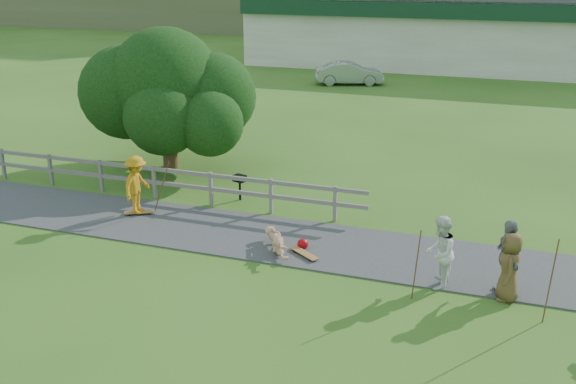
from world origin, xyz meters
name	(u,v)px	position (x,y,z in m)	size (l,w,h in m)	color
ground	(227,258)	(0.00, 0.00, 0.00)	(260.00, 260.00, 0.00)	#325D1A
path	(249,235)	(0.00, 1.50, 0.02)	(34.00, 3.00, 0.04)	#333336
fence	(137,175)	(-4.62, 3.30, 0.72)	(15.05, 0.10, 1.10)	#605B55
strip_mall	(478,30)	(4.00, 34.94, 2.58)	(32.50, 10.75, 5.10)	beige
skater_rider	(137,188)	(-3.71, 1.84, 0.88)	(1.14, 0.65, 1.76)	#BE8011
skater_fallen	(277,241)	(1.09, 0.81, 0.29)	(1.60, 0.38, 0.58)	tan
spectator_a	(440,253)	(5.33, 0.20, 0.88)	(0.86, 0.67, 1.77)	silver
spectator_b	(507,258)	(6.82, 0.34, 0.92)	(1.08, 0.45, 1.84)	gray
spectator_c	(510,267)	(6.89, 0.09, 0.81)	(0.79, 0.52, 1.62)	brown
car_silver	(349,73)	(-2.90, 25.04, 0.68)	(1.45, 4.15, 1.37)	#979A9E
tree	(167,106)	(-5.14, 6.43, 2.29)	(6.44, 6.44, 4.58)	black
bbq	(240,188)	(-1.35, 4.06, 0.41)	(0.38, 0.29, 0.83)	black
longboard_rider	(139,214)	(-3.71, 1.84, 0.05)	(0.89, 0.22, 0.10)	brown
longboard_fallen	(305,255)	(1.89, 0.71, 0.05)	(0.93, 0.23, 0.10)	brown
helmet	(303,244)	(1.69, 1.16, 0.15)	(0.30, 0.30, 0.30)	#A3060B
pole_rider	(162,185)	(-3.11, 2.24, 0.89)	(0.03, 0.03, 1.79)	brown
pole_spec_left	(416,265)	(4.90, -0.57, 0.86)	(0.03, 0.03, 1.71)	brown
pole_spec_right	(551,282)	(7.69, -0.69, 0.97)	(0.03, 0.03, 1.95)	brown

